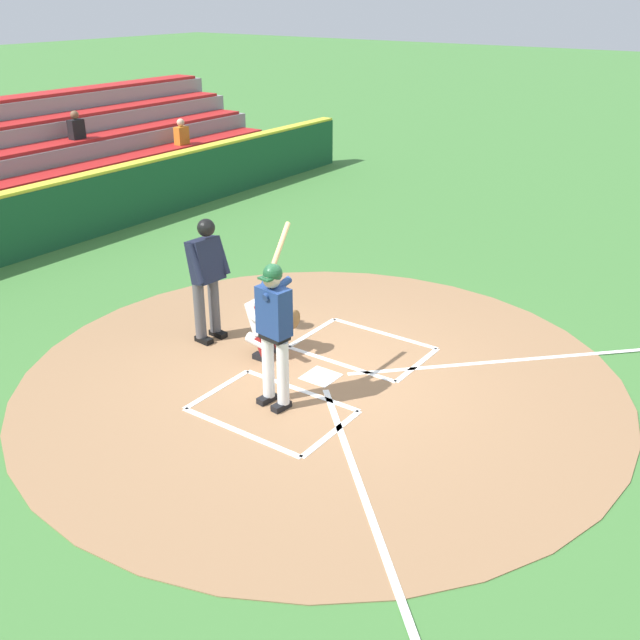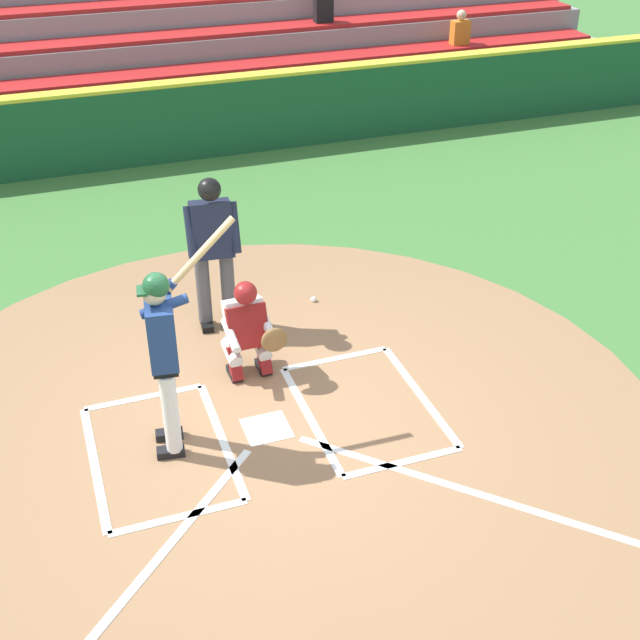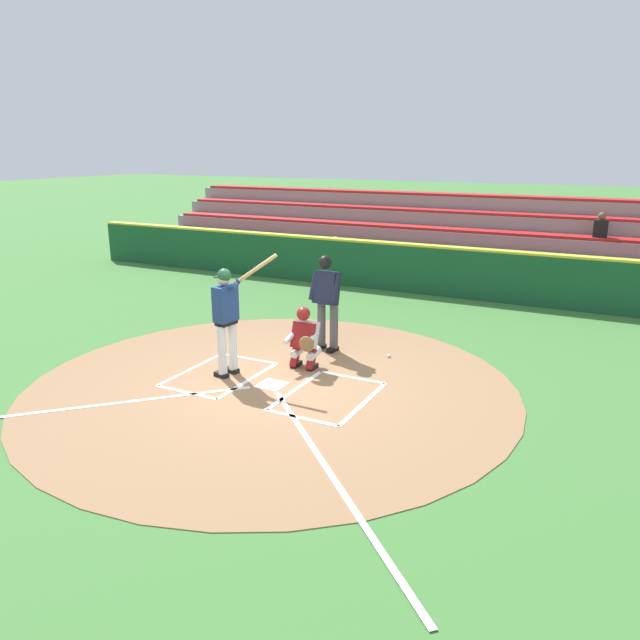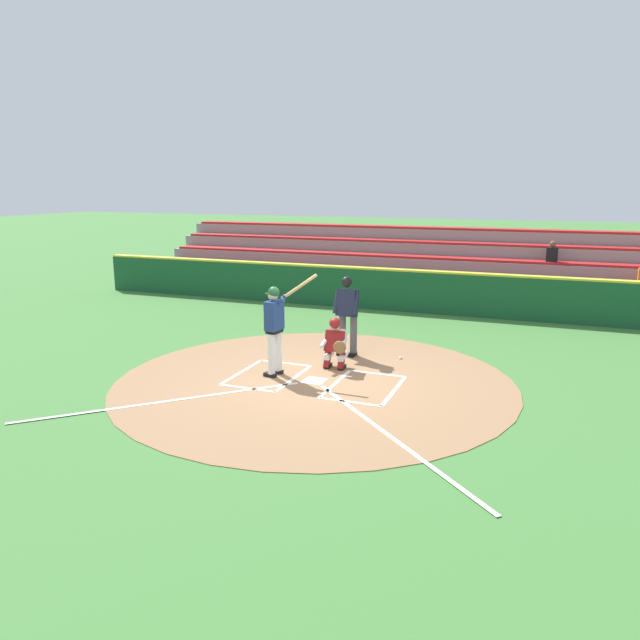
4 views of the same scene
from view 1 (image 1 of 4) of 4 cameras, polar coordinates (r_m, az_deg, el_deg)
The scene contains 7 objects.
ground_plane at distance 9.89m, azimuth 0.06°, elevation -4.47°, with size 120.00×120.00×0.00m, color #427A38.
dirt_circle at distance 9.88m, azimuth 0.06°, elevation -4.44°, with size 8.00×8.00×0.01m, color #99704C.
home_plate_and_chalk at distance 9.47m, azimuth 4.44°, elevation -5.86°, with size 7.93×4.91×0.01m.
batter at distance 8.79m, azimuth -3.58°, elevation -0.36°, with size 1.00×0.62×2.13m.
catcher at distance 10.22m, azimuth -4.01°, elevation 0.16°, with size 0.60×0.60×1.13m.
plate_umpire at distance 10.62m, azimuth -8.80°, elevation 3.73°, with size 0.60×0.45×1.86m.
baseball at distance 11.94m, azimuth -5.00°, elevation 0.92°, with size 0.07×0.07×0.07m, color white.
Camera 1 is at (7.08, 4.99, 4.77)m, focal length 41.29 mm.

